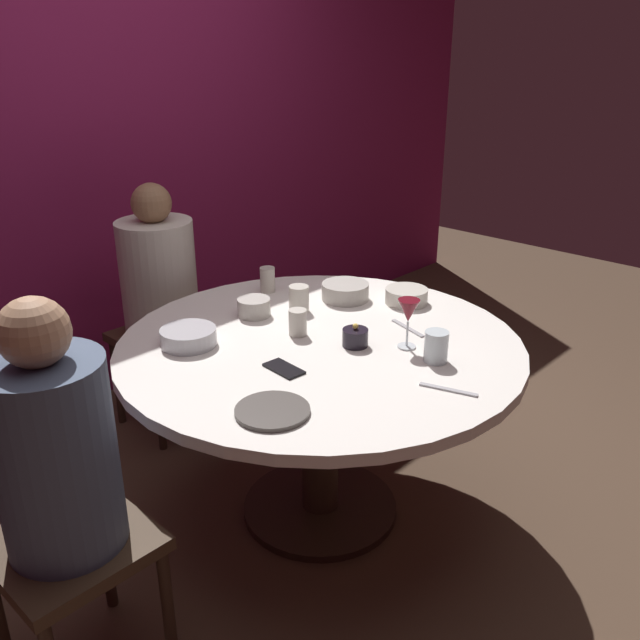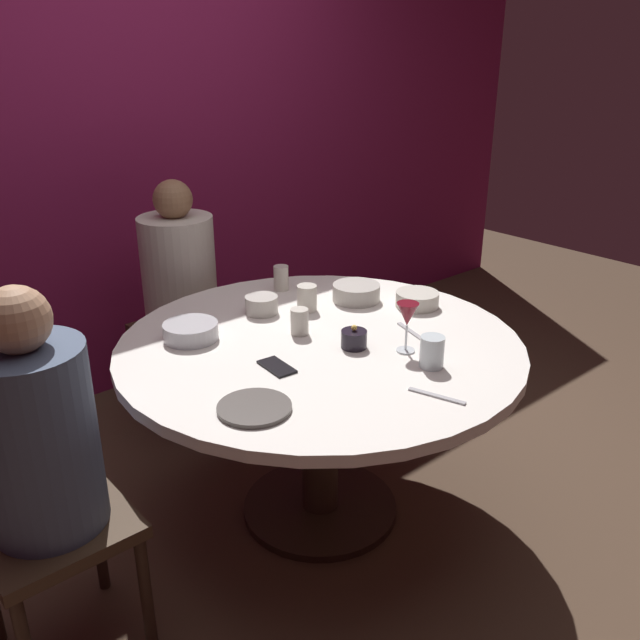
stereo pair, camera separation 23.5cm
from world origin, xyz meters
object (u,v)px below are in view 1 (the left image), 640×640
dining_table (320,375)px  wine_glass (408,313)px  cup_near_candle (299,299)px  cup_by_left_diner (268,280)px  seated_diner_left (57,462)px  seated_diner_back (159,282)px  cup_center_front (298,322)px  bowl_small_white (345,291)px  candle_holder (355,337)px  dinner_plate (272,411)px  bowl_salad_center (405,296)px  bowl_serving_large (188,337)px  bowl_sauce_side (254,307)px  cup_by_right_diner (436,347)px  cell_phone (284,369)px

dining_table → wine_glass: (0.17, -0.26, 0.27)m
cup_near_candle → cup_by_left_diner: (0.07, 0.25, 0.00)m
seated_diner_left → seated_diner_back: size_ratio=1.01×
seated_diner_left → wine_glass: seated_diner_left is taller
seated_diner_back → cup_center_front: (-0.02, -0.89, 0.06)m
bowl_small_white → cup_center_front: bearing=-163.8°
dining_table → wine_glass: size_ratio=8.14×
candle_holder → seated_diner_left: bearing=173.6°
wine_glass → dinner_plate: wine_glass is taller
bowl_salad_center → bowl_serving_large: bearing=160.1°
bowl_sauce_side → cup_by_right_diner: 0.75m
wine_glass → cup_by_right_diner: size_ratio=1.66×
bowl_sauce_side → cup_near_candle: bearing=-31.5°
bowl_salad_center → bowl_sauce_side: size_ratio=1.34×
cell_phone → seated_diner_left: bearing=179.4°
dining_table → bowl_serving_large: 0.49m
dinner_plate → cell_phone: dinner_plate is taller
dining_table → cell_phone: 0.29m
dining_table → candle_holder: bearing=-65.1°
bowl_sauce_side → bowl_serving_large: bearing=-173.9°
wine_glass → bowl_salad_center: wine_glass is taller
cell_phone → bowl_sauce_side: bowl_sauce_side is taller
wine_glass → bowl_serving_large: wine_glass is taller
bowl_sauce_side → seated_diner_back: bearing=90.2°
seated_diner_back → bowl_sauce_side: (0.00, -0.64, 0.05)m
dining_table → seated_diner_left: (-0.99, 0.00, 0.12)m
wine_glass → dinner_plate: size_ratio=0.81×
bowl_salad_center → bowl_small_white: size_ratio=0.89×
cell_phone → candle_holder: bearing=-4.2°
dinner_plate → bowl_salad_center: size_ratio=1.27×
seated_diner_left → wine_glass: size_ratio=6.64×
seated_diner_left → dinner_plate: bearing=-24.5°
dining_table → bowl_serving_large: bowl_serving_large is taller
cup_by_left_diner → cup_by_right_diner: 0.90m
seated_diner_back → bowl_sauce_side: size_ratio=9.10×
cup_by_left_diner → dining_table: bearing=-113.4°
dining_table → bowl_small_white: (0.37, 0.21, 0.17)m
seated_diner_left → bowl_salad_center: bearing=0.2°
bowl_salad_center → cup_center_front: bearing=170.3°
dining_table → cup_near_candle: size_ratio=13.99×
cell_phone → cup_by_right_diner: size_ratio=1.32×
cup_center_front → seated_diner_left: bearing=-174.4°
bowl_sauce_side → bowl_salad_center: bearing=-34.1°
seated_diner_left → bowl_salad_center: 1.50m
candle_holder → cup_center_front: size_ratio=0.94×
cup_by_right_diner → cell_phone: bearing=140.4°
seated_diner_left → dinner_plate: 0.58m
seated_diner_left → cell_phone: bearing=-5.3°
cup_center_front → dinner_plate: bearing=-142.7°
wine_glass → cup_center_front: 0.40m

